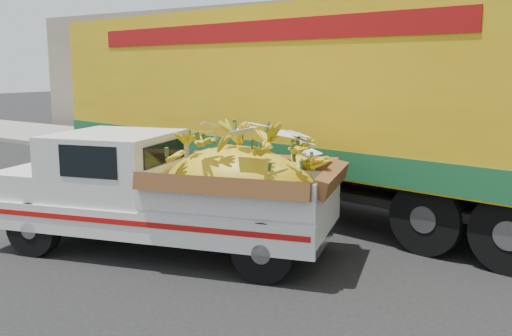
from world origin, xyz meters
The scene contains 6 objects.
ground centered at (0.00, 0.00, 0.00)m, with size 100.00×100.00×0.00m, color black.
curb centered at (0.00, 5.91, 0.07)m, with size 60.00×0.25×0.15m, color gray.
sidewalk centered at (0.00, 8.01, 0.07)m, with size 60.00×4.00×0.14m, color gray.
building_left centered at (-8.00, 13.91, 2.50)m, with size 18.00×6.00×5.00m, color gray.
pickup_truck centered at (1.28, 0.01, 0.95)m, with size 5.33×3.21×1.76m.
semi_trailer centered at (0.92, 3.46, 2.12)m, with size 12.05×4.10×3.80m.
Camera 1 is at (6.76, -6.13, 2.74)m, focal length 40.00 mm.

